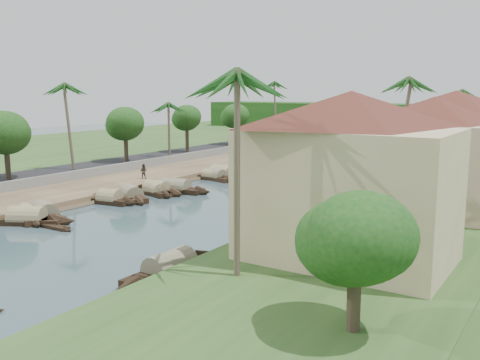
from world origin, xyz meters
The scene contains 41 objects.
ground centered at (0.00, 0.00, 0.00)m, with size 220.00×220.00×0.00m, color #394E55.
left_bank centered at (-16.00, 20.00, 0.40)m, with size 10.00×180.00×0.80m, color brown.
right_bank centered at (19.00, 20.00, 0.60)m, with size 16.00×180.00×1.20m, color #28461C.
road centered at (-24.50, 20.00, 0.70)m, with size 8.00×180.00×1.40m, color black.
retaining_wall centered at (-20.20, 20.00, 1.35)m, with size 0.40×180.00×1.10m, color slate.
treeline centered at (0.00, 100.00, 4.00)m, with size 120.00×14.00×8.00m.
bridge centered at (0.00, 72.00, 1.72)m, with size 28.00×4.00×2.40m.
building_near centered at (18.99, -2.00, 6.38)m, with size 14.85×14.85×10.20m.
building_mid centered at (19.99, 14.00, 6.13)m, with size 14.11×14.11×9.70m.
building_far centered at (18.99, 28.00, 6.38)m, with size 15.59×15.59×10.20m.
sampan_2 centered at (-9.15, -4.34, 0.42)m, with size 8.49×5.61×2.28m.
sampan_3 centered at (-9.59, -2.26, 0.42)m, with size 8.54×4.78×2.28m.
sampan_4 centered at (-10.03, -3.58, 0.41)m, with size 7.06×3.93×2.02m.
sampan_5 centered at (-9.40, 5.53, 0.41)m, with size 6.68×2.41×2.11m.
sampan_6 centered at (-8.86, 7.98, 0.42)m, with size 7.60×4.98×2.27m.
sampan_7 centered at (-8.65, 11.52, 0.41)m, with size 7.05×3.69×1.91m.
sampan_8 centered at (-8.71, 11.78, 0.42)m, with size 7.39×2.30×2.25m.
sampan_9 centered at (-7.75, 13.94, 0.42)m, with size 9.35×3.01×2.31m.
sampan_10 centered at (-9.33, 23.10, 0.40)m, with size 6.48×1.59×1.84m.
sampan_11 centered at (-9.00, 25.07, 0.42)m, with size 8.91×2.90×2.47m.
sampan_12 centered at (-8.93, 23.35, 0.41)m, with size 8.75×4.05×2.08m.
sampan_13 centered at (-9.17, 31.30, 0.42)m, with size 8.50×3.11×2.27m.
sampan_14 centered at (9.73, -7.69, 0.42)m, with size 2.20×9.58×2.29m.
sampan_15 centered at (10.18, 10.69, 0.41)m, with size 2.66×7.68×2.04m.
sampan_16 centered at (10.08, 23.72, 0.42)m, with size 4.72×9.36×2.26m.
canoe_1 centered at (-6.19, -4.05, 0.10)m, with size 4.91×0.83×0.79m.
canoe_2 centered at (-9.93, 22.91, 0.10)m, with size 5.00×1.39×0.72m.
palm_0 centered at (15.00, -8.15, 12.01)m, with size 3.20×3.20×12.65m.
palm_1 centered at (16.00, 4.92, 9.26)m, with size 3.20×3.20×9.79m.
palm_2 centered at (15.00, 21.13, 12.15)m, with size 3.20×3.20×12.77m.
palm_3 centered at (16.00, 37.35, 10.22)m, with size 3.20×3.20×10.78m.
palm_5 centered at (-24.00, 13.08, 11.80)m, with size 3.20×3.20×12.21m.
palm_6 centered at (-22.00, 29.77, 9.17)m, with size 3.20×3.20×9.49m.
palm_7 centered at (14.00, 55.46, 11.02)m, with size 3.20×3.20×11.61m.
palm_8 centered at (-20.50, 60.39, 12.54)m, with size 3.20×3.20×12.98m.
tree_2 centered at (-24.00, 4.01, 6.60)m, with size 5.53×5.53×7.54m.
tree_3 centered at (-24.00, 22.71, 6.62)m, with size 5.32×5.32×7.48m.
tree_4 centered at (-24.00, 36.64, 6.83)m, with size 4.63×4.63×7.43m.
tree_5 centered at (-24.00, 51.00, 6.54)m, with size 5.00×5.00×7.28m.
tree_7 centered at (23.00, -11.25, 5.20)m, with size 4.60×4.60×5.96m.
person_far centered at (-13.93, 15.38, 1.70)m, with size 0.87×0.68×1.79m, color #352F25.
Camera 1 is at (30.64, -32.09, 11.46)m, focal length 40.00 mm.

